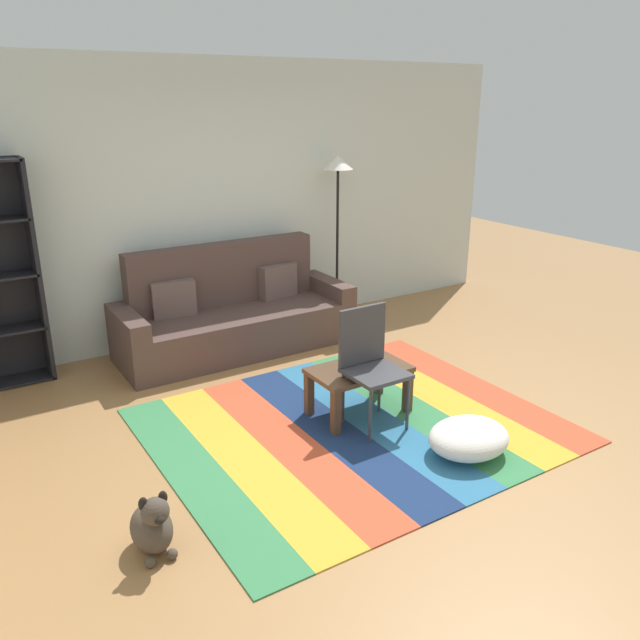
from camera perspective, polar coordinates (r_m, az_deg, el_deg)
The scene contains 10 objects.
ground_plane at distance 4.86m, azimuth 4.87°, elevation -9.51°, with size 14.00×14.00×0.00m, color #9E7042.
back_wall at distance 6.54m, azimuth -8.56°, elevation 10.45°, with size 6.80×0.10×2.70m, color silver.
rug at distance 4.86m, azimuth 2.93°, elevation -9.39°, with size 2.85×2.38×0.01m.
couch at distance 6.23m, azimuth -7.73°, elevation 0.43°, with size 2.26×0.80×1.00m.
coffee_table at distance 4.91m, azimuth 3.50°, elevation -5.04°, with size 0.75×0.45×0.38m.
pouf at distance 4.56m, azimuth 13.14°, elevation -10.22°, with size 0.59×0.49×0.23m, color white.
dog at distance 3.71m, azimuth -14.75°, elevation -17.38°, with size 0.22×0.35×0.40m.
standing_lamp at distance 6.80m, azimuth 1.60°, elevation 12.04°, with size 0.32×0.32×1.77m.
tv_remote at distance 4.82m, azimuth 2.45°, elevation -4.46°, with size 0.04×0.15×0.02m, color black.
folding_chair at distance 4.69m, azimuth 4.42°, elevation -3.35°, with size 0.40×0.40×0.90m.
Camera 1 is at (-2.61, -3.36, 2.34)m, focal length 35.83 mm.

